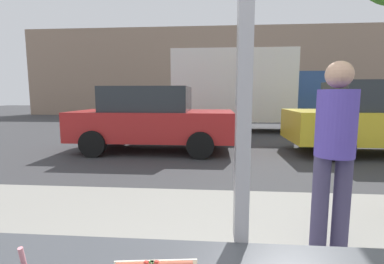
% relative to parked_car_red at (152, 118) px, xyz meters
% --- Properties ---
extents(ground_plane, '(60.00, 60.00, 0.00)m').
position_rel_parked_car_red_xyz_m(ground_plane, '(1.74, 1.60, -0.86)').
color(ground_plane, '#38383A').
extents(sidewalk_strip, '(16.00, 2.80, 0.12)m').
position_rel_parked_car_red_xyz_m(sidewalk_strip, '(1.74, -4.80, -0.80)').
color(sidewalk_strip, gray).
rests_on(sidewalk_strip, ground).
extents(building_facade_far, '(28.00, 1.20, 6.24)m').
position_rel_parked_car_red_xyz_m(building_facade_far, '(1.74, 13.58, 2.26)').
color(building_facade_far, gray).
rests_on(building_facade_far, ground).
extents(parked_car_red, '(4.14, 2.02, 1.69)m').
position_rel_parked_car_red_xyz_m(parked_car_red, '(0.00, 0.00, 0.00)').
color(parked_car_red, red).
rests_on(parked_car_red, ground).
extents(parked_car_yellow, '(4.58, 2.06, 1.81)m').
position_rel_parked_car_red_xyz_m(parked_car_yellow, '(5.82, -0.00, 0.05)').
color(parked_car_yellow, gold).
rests_on(parked_car_yellow, ground).
extents(box_truck, '(6.46, 2.44, 3.21)m').
position_rel_parked_car_red_xyz_m(box_truck, '(3.01, 4.47, 0.85)').
color(box_truck, silver).
rests_on(box_truck, ground).
extents(pedestrian, '(0.32, 0.32, 1.63)m').
position_rel_parked_car_red_xyz_m(pedestrian, '(2.65, -4.90, 0.19)').
color(pedestrian, '#464065').
rests_on(pedestrian, sidewalk_strip).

